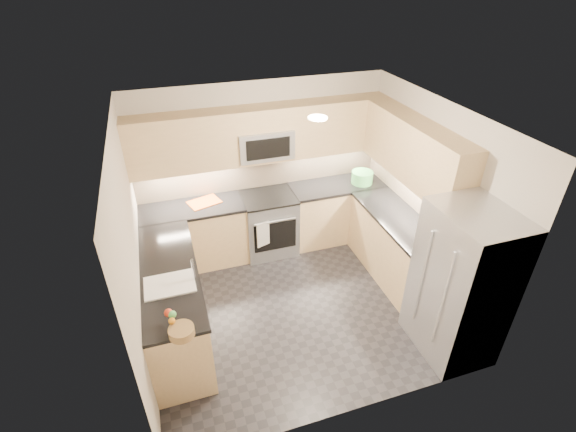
% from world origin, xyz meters
% --- Properties ---
extents(floor, '(3.60, 3.20, 0.00)m').
position_xyz_m(floor, '(0.00, 0.00, 0.00)').
color(floor, black).
rests_on(floor, ground).
extents(ceiling, '(3.60, 3.20, 0.02)m').
position_xyz_m(ceiling, '(0.00, 0.00, 2.50)').
color(ceiling, beige).
rests_on(ceiling, wall_back).
extents(wall_back, '(3.60, 0.02, 2.50)m').
position_xyz_m(wall_back, '(0.00, 1.60, 1.25)').
color(wall_back, beige).
rests_on(wall_back, floor).
extents(wall_front, '(3.60, 0.02, 2.50)m').
position_xyz_m(wall_front, '(0.00, -1.60, 1.25)').
color(wall_front, beige).
rests_on(wall_front, floor).
extents(wall_left, '(0.02, 3.20, 2.50)m').
position_xyz_m(wall_left, '(-1.80, 0.00, 1.25)').
color(wall_left, beige).
rests_on(wall_left, floor).
extents(wall_right, '(0.02, 3.20, 2.50)m').
position_xyz_m(wall_right, '(1.80, 0.00, 1.25)').
color(wall_right, beige).
rests_on(wall_right, floor).
extents(base_cab_back_left, '(1.42, 0.60, 0.90)m').
position_xyz_m(base_cab_back_left, '(-1.09, 1.30, 0.45)').
color(base_cab_back_left, '#DEBB86').
rests_on(base_cab_back_left, floor).
extents(base_cab_back_right, '(1.42, 0.60, 0.90)m').
position_xyz_m(base_cab_back_right, '(1.09, 1.30, 0.45)').
color(base_cab_back_right, '#DEBB86').
rests_on(base_cab_back_right, floor).
extents(base_cab_right, '(0.60, 1.70, 0.90)m').
position_xyz_m(base_cab_right, '(1.50, 0.15, 0.45)').
color(base_cab_right, '#DEBB86').
rests_on(base_cab_right, floor).
extents(base_cab_peninsula, '(0.60, 2.00, 0.90)m').
position_xyz_m(base_cab_peninsula, '(-1.50, 0.00, 0.45)').
color(base_cab_peninsula, '#DEBB86').
rests_on(base_cab_peninsula, floor).
extents(countertop_back_left, '(1.42, 0.63, 0.04)m').
position_xyz_m(countertop_back_left, '(-1.09, 1.30, 0.92)').
color(countertop_back_left, black).
rests_on(countertop_back_left, base_cab_back_left).
extents(countertop_back_right, '(1.42, 0.63, 0.04)m').
position_xyz_m(countertop_back_right, '(1.09, 1.30, 0.92)').
color(countertop_back_right, black).
rests_on(countertop_back_right, base_cab_back_right).
extents(countertop_right, '(0.63, 1.70, 0.04)m').
position_xyz_m(countertop_right, '(1.50, 0.15, 0.92)').
color(countertop_right, black).
rests_on(countertop_right, base_cab_right).
extents(countertop_peninsula, '(0.63, 2.00, 0.04)m').
position_xyz_m(countertop_peninsula, '(-1.50, 0.00, 0.92)').
color(countertop_peninsula, black).
rests_on(countertop_peninsula, base_cab_peninsula).
extents(upper_cab_back, '(3.60, 0.35, 0.75)m').
position_xyz_m(upper_cab_back, '(0.00, 1.43, 1.83)').
color(upper_cab_back, '#DEBB86').
rests_on(upper_cab_back, wall_back).
extents(upper_cab_right, '(0.35, 1.95, 0.75)m').
position_xyz_m(upper_cab_right, '(1.62, 0.28, 1.83)').
color(upper_cab_right, '#DEBB86').
rests_on(upper_cab_right, wall_right).
extents(backsplash_back, '(3.60, 0.01, 0.51)m').
position_xyz_m(backsplash_back, '(0.00, 1.60, 1.20)').
color(backsplash_back, tan).
rests_on(backsplash_back, wall_back).
extents(backsplash_right, '(0.01, 2.30, 0.51)m').
position_xyz_m(backsplash_right, '(1.80, 0.45, 1.20)').
color(backsplash_right, tan).
rests_on(backsplash_right, wall_right).
extents(gas_range, '(0.76, 0.65, 0.91)m').
position_xyz_m(gas_range, '(0.00, 1.28, 0.46)').
color(gas_range, gray).
rests_on(gas_range, floor).
extents(range_cooktop, '(0.76, 0.65, 0.03)m').
position_xyz_m(range_cooktop, '(0.00, 1.28, 0.92)').
color(range_cooktop, black).
rests_on(range_cooktop, gas_range).
extents(oven_door_glass, '(0.62, 0.02, 0.45)m').
position_xyz_m(oven_door_glass, '(0.00, 0.95, 0.45)').
color(oven_door_glass, black).
rests_on(oven_door_glass, gas_range).
extents(oven_handle, '(0.60, 0.02, 0.02)m').
position_xyz_m(oven_handle, '(0.00, 0.93, 0.72)').
color(oven_handle, '#B2B5BA').
rests_on(oven_handle, gas_range).
extents(microwave, '(0.76, 0.40, 0.40)m').
position_xyz_m(microwave, '(0.00, 1.40, 1.70)').
color(microwave, '#A2A3AA').
rests_on(microwave, upper_cab_back).
extents(microwave_door, '(0.60, 0.01, 0.28)m').
position_xyz_m(microwave_door, '(0.00, 1.20, 1.70)').
color(microwave_door, black).
rests_on(microwave_door, microwave).
extents(refrigerator, '(0.70, 0.90, 1.80)m').
position_xyz_m(refrigerator, '(1.45, -1.15, 0.90)').
color(refrigerator, '#ABADB3').
rests_on(refrigerator, floor).
extents(fridge_handle_left, '(0.02, 0.02, 1.20)m').
position_xyz_m(fridge_handle_left, '(1.08, -1.33, 0.95)').
color(fridge_handle_left, '#B2B5BA').
rests_on(fridge_handle_left, refrigerator).
extents(fridge_handle_right, '(0.02, 0.02, 1.20)m').
position_xyz_m(fridge_handle_right, '(1.08, -0.97, 0.95)').
color(fridge_handle_right, '#B2B5BA').
rests_on(fridge_handle_right, refrigerator).
extents(sink_basin, '(0.52, 0.38, 0.16)m').
position_xyz_m(sink_basin, '(-1.50, -0.25, 0.88)').
color(sink_basin, white).
rests_on(sink_basin, base_cab_peninsula).
extents(faucet, '(0.03, 0.03, 0.28)m').
position_xyz_m(faucet, '(-1.24, -0.25, 1.08)').
color(faucet, silver).
rests_on(faucet, countertop_peninsula).
extents(utensil_bowl, '(0.37, 0.37, 0.18)m').
position_xyz_m(utensil_bowl, '(1.46, 1.23, 1.03)').
color(utensil_bowl, '#4EB655').
rests_on(utensil_bowl, countertop_back_right).
extents(cutting_board, '(0.49, 0.41, 0.01)m').
position_xyz_m(cutting_board, '(-0.90, 1.37, 0.95)').
color(cutting_board, '#E05615').
rests_on(cutting_board, countertop_back_left).
extents(fruit_basket, '(0.30, 0.30, 0.09)m').
position_xyz_m(fruit_basket, '(-1.45, -0.97, 0.98)').
color(fruit_basket, '#A37E4C').
rests_on(fruit_basket, countertop_peninsula).
extents(fruit_apple, '(0.08, 0.08, 0.08)m').
position_xyz_m(fruit_apple, '(-1.54, -0.77, 1.05)').
color(fruit_apple, red).
rests_on(fruit_apple, fruit_basket).
extents(fruit_pear, '(0.07, 0.07, 0.07)m').
position_xyz_m(fruit_pear, '(-1.50, -0.81, 1.05)').
color(fruit_pear, '#50BB5A').
rests_on(fruit_pear, fruit_basket).
extents(dish_towel_check, '(0.20, 0.08, 0.38)m').
position_xyz_m(dish_towel_check, '(-0.19, 0.91, 0.55)').
color(dish_towel_check, silver).
rests_on(dish_towel_check, oven_handle).
extents(fruit_orange, '(0.06, 0.06, 0.06)m').
position_xyz_m(fruit_orange, '(-1.51, -0.89, 1.05)').
color(fruit_orange, orange).
rests_on(fruit_orange, fruit_basket).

